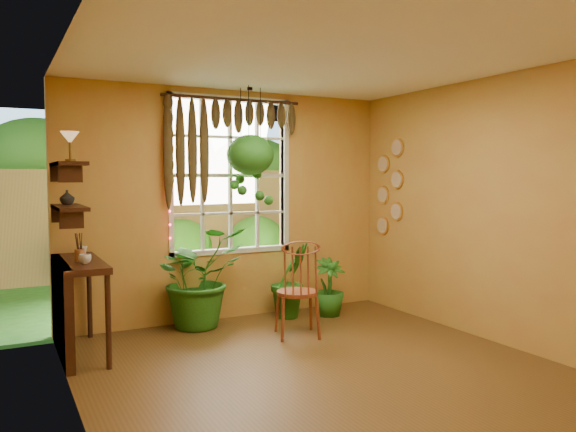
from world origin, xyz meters
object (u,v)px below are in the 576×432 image
object	(u,v)px
potted_plant_left	(199,277)
hanging_basket	(250,159)
potted_plant_mid	(291,280)
windsor_chair	(298,305)
counter_ledge	(68,298)

from	to	relation	value
potted_plant_left	hanging_basket	xyz separation A→B (m)	(0.60, -0.08, 1.32)
potted_plant_left	potted_plant_mid	bearing A→B (deg)	-4.98
potted_plant_left	potted_plant_mid	world-z (taller)	potted_plant_left
windsor_chair	potted_plant_left	distance (m)	1.20
counter_ledge	potted_plant_left	bearing A→B (deg)	16.86
potted_plant_left	windsor_chair	bearing A→B (deg)	-47.70
counter_ledge	potted_plant_left	world-z (taller)	potted_plant_left
counter_ledge	potted_plant_left	xyz separation A→B (m)	(1.43, 0.43, 0.01)
windsor_chair	potted_plant_mid	world-z (taller)	windsor_chair
windsor_chair	hanging_basket	bearing A→B (deg)	121.97
potted_plant_left	potted_plant_mid	size ratio (longest dim) A/B	1.26
potted_plant_left	hanging_basket	size ratio (longest dim) A/B	0.83
hanging_basket	potted_plant_mid	bearing A→B (deg)	-1.37
windsor_chair	potted_plant_mid	bearing A→B (deg)	85.43
windsor_chair	potted_plant_mid	size ratio (longest dim) A/B	1.31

